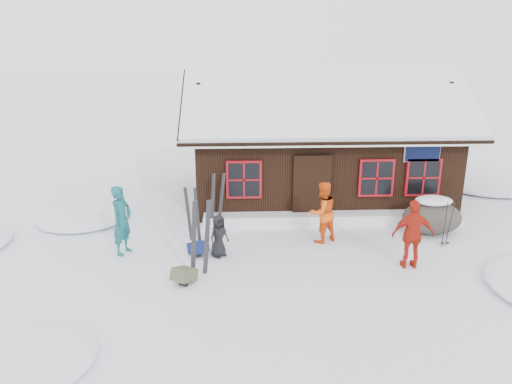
% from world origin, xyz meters
% --- Properties ---
extents(ground, '(120.00, 120.00, 0.00)m').
position_xyz_m(ground, '(0.00, 0.00, 0.00)').
color(ground, white).
rests_on(ground, ground).
extents(mountain_hut, '(8.90, 6.09, 4.42)m').
position_xyz_m(mountain_hut, '(1.50, 4.98, 1.58)').
color(mountain_hut, black).
rests_on(mountain_hut, ground).
extents(snow_drift, '(7.60, 0.60, 0.35)m').
position_xyz_m(snow_drift, '(1.50, 2.25, 0.17)').
color(snow_drift, white).
rests_on(snow_drift, ground).
extents(snow_mounds, '(20.60, 13.20, 0.48)m').
position_xyz_m(snow_mounds, '(1.65, 1.86, 0.00)').
color(snow_mounds, white).
rests_on(snow_mounds, ground).
extents(skier_teal, '(0.65, 0.77, 1.81)m').
position_xyz_m(skier_teal, '(-4.24, 0.45, 0.90)').
color(skier_teal, '#13545B').
rests_on(skier_teal, ground).
extents(skier_orange_left, '(1.02, 0.95, 1.68)m').
position_xyz_m(skier_orange_left, '(0.97, 0.98, 0.84)').
color(skier_orange_left, '#E85010').
rests_on(skier_orange_left, ground).
extents(skier_orange_right, '(1.01, 0.44, 1.71)m').
position_xyz_m(skier_orange_right, '(2.86, -0.67, 0.86)').
color(skier_orange_right, '#B22012').
rests_on(skier_orange_right, ground).
extents(skier_crouched, '(0.64, 0.62, 1.11)m').
position_xyz_m(skier_crouched, '(-1.79, 0.15, 0.56)').
color(skier_crouched, black).
rests_on(skier_crouched, ground).
extents(boulder, '(1.66, 1.24, 0.97)m').
position_xyz_m(boulder, '(4.18, 1.43, 0.49)').
color(boulder, '#484039').
rests_on(boulder, ground).
extents(ski_pair_left, '(0.54, 0.23, 1.89)m').
position_xyz_m(ski_pair_left, '(-2.18, -0.84, 0.90)').
color(ski_pair_left, black).
rests_on(ski_pair_left, ground).
extents(ski_pair_mid, '(0.44, 0.19, 1.58)m').
position_xyz_m(ski_pair_mid, '(-2.50, 1.15, 0.74)').
color(ski_pair_mid, black).
rests_on(ski_pair_mid, ground).
extents(ski_pair_right, '(0.49, 0.29, 1.68)m').
position_xyz_m(ski_pair_right, '(-1.88, 2.12, 0.79)').
color(ski_pair_right, black).
rests_on(ski_pair_right, ground).
extents(ski_poles, '(0.23, 0.11, 1.27)m').
position_xyz_m(ski_poles, '(4.22, 0.53, 0.59)').
color(ski_poles, black).
rests_on(ski_poles, ground).
extents(backpack_blue, '(0.59, 0.63, 0.28)m').
position_xyz_m(backpack_blue, '(-2.33, 0.25, 0.14)').
color(backpack_blue, '#131D52').
rests_on(backpack_blue, ground).
extents(backpack_olive, '(0.62, 0.66, 0.29)m').
position_xyz_m(backpack_olive, '(-2.54, -1.24, 0.14)').
color(backpack_olive, '#4A4C36').
rests_on(backpack_olive, ground).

